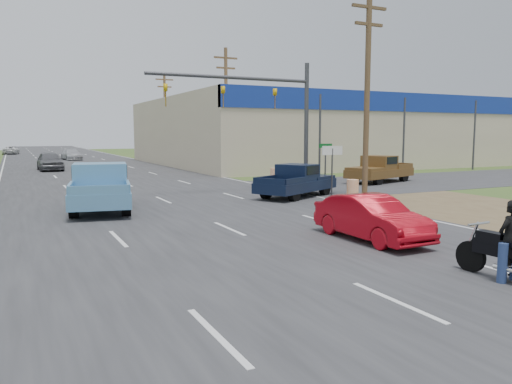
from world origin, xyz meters
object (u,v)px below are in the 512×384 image
rider (510,244)px  blue_pickup (101,186)px  red_convertible (371,218)px  distant_car_grey (50,161)px  motorcycle (512,259)px  brown_pickup (379,169)px  distant_car_white (11,150)px  navy_pickup (298,180)px  distant_car_silver (72,155)px

rider → blue_pickup: 15.52m
red_convertible → distant_car_grey: 35.07m
red_convertible → motorcycle: red_convertible is taller
blue_pickup → brown_pickup: size_ratio=1.09×
motorcycle → rider: 0.32m
rider → distant_car_white: 78.52m
navy_pickup → distant_car_grey: bearing=174.0°
navy_pickup → distant_car_white: navy_pickup is taller
distant_car_grey → red_convertible: bearing=-81.2°
red_convertible → navy_pickup: 10.34m
red_convertible → distant_car_silver: (-3.01, 51.86, -0.01)m
distant_car_grey → blue_pickup: bearing=-91.2°
navy_pickup → blue_pickup: bearing=-117.0°
distant_car_silver → blue_pickup: bearing=-101.0°
brown_pickup → distant_car_white: brown_pickup is taller
navy_pickup → distant_car_grey: 26.57m
brown_pickup → distant_car_grey: size_ratio=1.18×
blue_pickup → navy_pickup: 9.52m
blue_pickup → navy_pickup: (9.52, 0.14, -0.15)m
motorcycle → navy_pickup: 14.85m
motorcycle → distant_car_white: bearing=93.1°
motorcycle → blue_pickup: blue_pickup is taller
distant_car_grey → distant_car_white: 39.00m
blue_pickup → distant_car_silver: blue_pickup is taller
red_convertible → blue_pickup: (-6.20, 9.65, 0.32)m
red_convertible → distant_car_white: bearing=96.7°
motorcycle → navy_pickup: bearing=73.0°
distant_car_grey → distant_car_white: (-3.03, 38.88, -0.18)m
navy_pickup → distant_car_grey: navy_pickup is taller
brown_pickup → motorcycle: bearing=128.5°
distant_car_white → distant_car_silver: bearing=112.9°
motorcycle → distant_car_white: distant_car_white is taller
distant_car_silver → distant_car_grey: bearing=-108.2°
red_convertible → distant_car_white: red_convertible is taller
red_convertible → navy_pickup: bearing=70.6°
red_convertible → blue_pickup: 11.47m
motorcycle → distant_car_silver: size_ratio=0.51×
rider → navy_pickup: bearing=-107.1°
blue_pickup → distant_car_grey: blue_pickup is taller
red_convertible → navy_pickup: size_ratio=0.77×
blue_pickup → distant_car_white: size_ratio=1.35×
distant_car_grey → distant_car_silver: 17.77m
brown_pickup → distant_car_silver: brown_pickup is taller
brown_pickup → distant_car_white: size_ratio=1.24×
distant_car_white → motorcycle: bearing=102.8°
distant_car_grey → distant_car_white: size_ratio=1.05×
motorcycle → distant_car_white: size_ratio=0.51×
red_convertible → brown_pickup: 18.16m
red_convertible → distant_car_white: (-9.59, 73.34, -0.03)m
red_convertible → motorcycle: bearing=-91.4°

